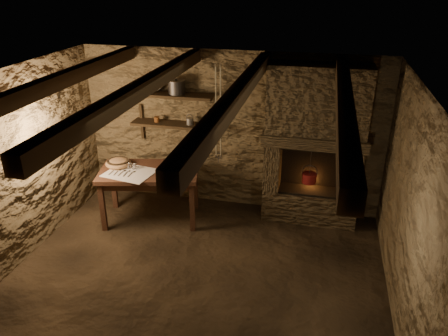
% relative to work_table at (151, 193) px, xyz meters
% --- Properties ---
extents(floor, '(4.50, 4.50, 0.00)m').
position_rel_work_table_xyz_m(floor, '(1.02, -1.24, -0.43)').
color(floor, black).
rests_on(floor, ground).
extents(back_wall, '(4.50, 0.04, 2.40)m').
position_rel_work_table_xyz_m(back_wall, '(1.02, 0.76, 0.77)').
color(back_wall, '#4D3C24').
rests_on(back_wall, floor).
extents(front_wall, '(4.50, 0.04, 2.40)m').
position_rel_work_table_xyz_m(front_wall, '(1.02, -3.24, 0.77)').
color(front_wall, '#4D3C24').
rests_on(front_wall, floor).
extents(left_wall, '(0.04, 4.00, 2.40)m').
position_rel_work_table_xyz_m(left_wall, '(-1.23, -1.24, 0.77)').
color(left_wall, '#4D3C24').
rests_on(left_wall, floor).
extents(right_wall, '(0.04, 4.00, 2.40)m').
position_rel_work_table_xyz_m(right_wall, '(3.27, -1.24, 0.77)').
color(right_wall, '#4D3C24').
rests_on(right_wall, floor).
extents(ceiling, '(4.50, 4.00, 0.04)m').
position_rel_work_table_xyz_m(ceiling, '(1.02, -1.24, 1.97)').
color(ceiling, black).
rests_on(ceiling, back_wall).
extents(beam_far_left, '(0.14, 3.95, 0.16)m').
position_rel_work_table_xyz_m(beam_far_left, '(-0.48, -1.24, 1.88)').
color(beam_far_left, black).
rests_on(beam_far_left, ceiling).
extents(beam_mid_left, '(0.14, 3.95, 0.16)m').
position_rel_work_table_xyz_m(beam_mid_left, '(0.52, -1.24, 1.88)').
color(beam_mid_left, black).
rests_on(beam_mid_left, ceiling).
extents(beam_mid_right, '(0.14, 3.95, 0.16)m').
position_rel_work_table_xyz_m(beam_mid_right, '(1.52, -1.24, 1.88)').
color(beam_mid_right, black).
rests_on(beam_mid_right, ceiling).
extents(beam_far_right, '(0.14, 3.95, 0.16)m').
position_rel_work_table_xyz_m(beam_far_right, '(2.52, -1.24, 1.88)').
color(beam_far_right, black).
rests_on(beam_far_right, ceiling).
extents(shelf_lower, '(1.25, 0.30, 0.04)m').
position_rel_work_table_xyz_m(shelf_lower, '(0.17, 0.60, 0.87)').
color(shelf_lower, black).
rests_on(shelf_lower, back_wall).
extents(shelf_upper, '(1.25, 0.30, 0.04)m').
position_rel_work_table_xyz_m(shelf_upper, '(0.17, 0.60, 1.32)').
color(shelf_upper, black).
rests_on(shelf_upper, back_wall).
extents(hearth, '(1.43, 0.51, 2.30)m').
position_rel_work_table_xyz_m(hearth, '(2.27, 0.53, 0.80)').
color(hearth, '#382C1C').
rests_on(hearth, floor).
extents(work_table, '(1.54, 1.09, 0.80)m').
position_rel_work_table_xyz_m(work_table, '(0.00, 0.00, 0.00)').
color(work_table, black).
rests_on(work_table, floor).
extents(linen_cloth, '(0.74, 0.63, 0.01)m').
position_rel_work_table_xyz_m(linen_cloth, '(-0.22, -0.17, 0.37)').
color(linen_cloth, white).
rests_on(linen_cloth, work_table).
extents(pewter_cutlery_row, '(0.58, 0.30, 0.01)m').
position_rel_work_table_xyz_m(pewter_cutlery_row, '(-0.22, -0.19, 0.38)').
color(pewter_cutlery_row, gray).
rests_on(pewter_cutlery_row, linen_cloth).
extents(drinking_glasses, '(0.21, 0.06, 0.08)m').
position_rel_work_table_xyz_m(drinking_glasses, '(-0.20, -0.04, 0.42)').
color(drinking_glasses, white).
rests_on(drinking_glasses, linen_cloth).
extents(stoneware_jug, '(0.15, 0.15, 0.41)m').
position_rel_work_table_xyz_m(stoneware_jug, '(0.50, 0.21, 0.55)').
color(stoneware_jug, olive).
rests_on(stoneware_jug, work_table).
extents(wooden_bowl, '(0.46, 0.46, 0.13)m').
position_rel_work_table_xyz_m(wooden_bowl, '(-0.48, 0.02, 0.41)').
color(wooden_bowl, olive).
rests_on(wooden_bowl, work_table).
extents(iron_stockpot, '(0.29, 0.29, 0.18)m').
position_rel_work_table_xyz_m(iron_stockpot, '(0.26, 0.60, 1.43)').
color(iron_stockpot, '#2F2C2A').
rests_on(iron_stockpot, shelf_upper).
extents(tin_pan, '(0.30, 0.16, 0.28)m').
position_rel_work_table_xyz_m(tin_pan, '(-0.10, 0.70, 1.48)').
color(tin_pan, gray).
rests_on(tin_pan, shelf_upper).
extents(small_kettle, '(0.17, 0.15, 0.15)m').
position_rel_work_table_xyz_m(small_kettle, '(0.44, 0.60, 0.94)').
color(small_kettle, gray).
rests_on(small_kettle, shelf_lower).
extents(rusty_tin, '(0.10, 0.10, 0.08)m').
position_rel_work_table_xyz_m(rusty_tin, '(-0.08, 0.60, 0.93)').
color(rusty_tin, '#552B11').
rests_on(rusty_tin, shelf_lower).
extents(red_pot, '(0.23, 0.23, 0.54)m').
position_rel_work_table_xyz_m(red_pot, '(2.24, 0.48, 0.27)').
color(red_pot, maroon).
rests_on(red_pot, hearth).
extents(hanging_ropes, '(0.08, 0.08, 1.20)m').
position_rel_work_table_xyz_m(hanging_ropes, '(1.07, -0.19, 1.37)').
color(hanging_ropes, tan).
rests_on(hanging_ropes, ceiling).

